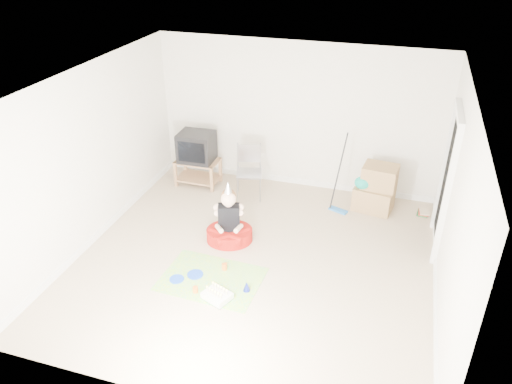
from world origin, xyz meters
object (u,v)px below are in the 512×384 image
(tv_stand, at_px, (198,170))
(cardboard_boxes, at_px, (376,189))
(crt_tv, at_px, (197,147))
(folding_chair, at_px, (249,173))
(seated_woman, at_px, (229,228))
(birthday_cake, at_px, (217,296))

(tv_stand, xyz_separation_m, cardboard_boxes, (3.18, 0.04, 0.10))
(tv_stand, distance_m, cardboard_boxes, 3.18)
(crt_tv, xyz_separation_m, folding_chair, (1.05, -0.20, -0.28))
(seated_woman, height_order, birthday_cake, seated_woman)
(cardboard_boxes, height_order, birthday_cake, cardboard_boxes)
(crt_tv, height_order, folding_chair, crt_tv)
(tv_stand, relative_size, folding_chair, 0.81)
(folding_chair, xyz_separation_m, seated_woman, (0.13, -1.37, -0.24))
(birthday_cake, bearing_deg, crt_tv, 117.11)
(tv_stand, xyz_separation_m, crt_tv, (0.00, 0.00, 0.46))
(seated_woman, xyz_separation_m, birthday_cake, (0.30, -1.31, -0.17))
(tv_stand, height_order, folding_chair, folding_chair)
(cardboard_boxes, height_order, seated_woman, seated_woman)
(tv_stand, relative_size, cardboard_boxes, 0.97)
(crt_tv, xyz_separation_m, cardboard_boxes, (3.18, 0.04, -0.36))
(seated_woman, relative_size, birthday_cake, 2.40)
(seated_woman, bearing_deg, cardboard_boxes, 38.54)
(tv_stand, height_order, seated_woman, seated_woman)
(cardboard_boxes, bearing_deg, tv_stand, -179.29)
(crt_tv, bearing_deg, folding_chair, -12.37)
(seated_woman, bearing_deg, folding_chair, 95.24)
(crt_tv, bearing_deg, cardboard_boxes, -1.00)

